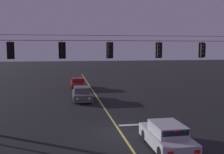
# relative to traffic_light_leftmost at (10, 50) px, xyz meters

# --- Properties ---
(ground_plane) EXTENTS (180.00, 180.00, 0.00)m
(ground_plane) POSITION_rel_traffic_light_leftmost_xyz_m (6.87, -2.22, -5.19)
(ground_plane) COLOR black
(lane_centre_stripe) EXTENTS (0.14, 60.00, 0.01)m
(lane_centre_stripe) POSITION_rel_traffic_light_leftmost_xyz_m (6.87, 6.02, -5.18)
(lane_centre_stripe) COLOR #D1C64C
(lane_centre_stripe) RESTS_ON ground
(stop_bar_paint) EXTENTS (3.40, 0.36, 0.01)m
(stop_bar_paint) POSITION_rel_traffic_light_leftmost_xyz_m (8.77, -0.58, -5.18)
(stop_bar_paint) COLOR silver
(stop_bar_paint) RESTS_ON ground
(signal_span_assembly) EXTENTS (20.83, 0.32, 7.24)m
(signal_span_assembly) POSITION_rel_traffic_light_leftmost_xyz_m (6.87, 0.02, -1.41)
(signal_span_assembly) COLOR #2D2116
(signal_span_assembly) RESTS_ON ground
(traffic_light_leftmost) EXTENTS (0.48, 0.41, 1.22)m
(traffic_light_leftmost) POSITION_rel_traffic_light_leftmost_xyz_m (0.00, 0.00, 0.00)
(traffic_light_leftmost) COLOR black
(traffic_light_left_inner) EXTENTS (0.48, 0.41, 1.22)m
(traffic_light_left_inner) POSITION_rel_traffic_light_leftmost_xyz_m (3.31, 0.00, 0.00)
(traffic_light_left_inner) COLOR black
(traffic_light_centre) EXTENTS (0.48, 0.41, 1.22)m
(traffic_light_centre) POSITION_rel_traffic_light_leftmost_xyz_m (6.56, 0.00, 0.00)
(traffic_light_centre) COLOR black
(traffic_light_right_inner) EXTENTS (0.48, 0.41, 1.22)m
(traffic_light_right_inner) POSITION_rel_traffic_light_leftmost_xyz_m (10.13, 0.00, 0.00)
(traffic_light_right_inner) COLOR black
(traffic_light_rightmost) EXTENTS (0.48, 0.41, 1.22)m
(traffic_light_rightmost) POSITION_rel_traffic_light_leftmost_xyz_m (13.46, 0.00, 0.00)
(traffic_light_rightmost) COLOR black
(car_waiting_near_lane) EXTENTS (1.80, 4.33, 1.39)m
(car_waiting_near_lane) POSITION_rel_traffic_light_leftmost_xyz_m (8.73, -5.12, -4.54)
(car_waiting_near_lane) COLOR #A5A5AD
(car_waiting_near_lane) RESTS_ON ground
(car_oncoming_lead) EXTENTS (1.80, 4.42, 1.39)m
(car_oncoming_lead) POSITION_rel_traffic_light_leftmost_xyz_m (5.12, 8.74, -4.54)
(car_oncoming_lead) COLOR #4C4C51
(car_oncoming_lead) RESTS_ON ground
(car_oncoming_trailing) EXTENTS (1.80, 4.42, 1.39)m
(car_oncoming_trailing) POSITION_rel_traffic_light_leftmost_xyz_m (5.14, 16.75, -4.54)
(car_oncoming_trailing) COLOR maroon
(car_oncoming_trailing) RESTS_ON ground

